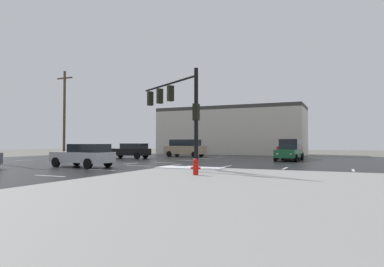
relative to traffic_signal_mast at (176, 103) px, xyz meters
name	(u,v)px	position (x,y,z in m)	size (l,w,h in m)	color
ground_plane	(153,164)	(-4.43, 4.74, -4.05)	(120.00, 120.00, 0.00)	slate
road_asphalt	(153,164)	(-4.43, 4.74, -4.04)	(44.00, 44.00, 0.02)	black
sidewalk_corner	(291,197)	(7.57, -7.26, -3.98)	(18.00, 18.00, 0.14)	#9E9E99
snow_strip_curbside	(190,168)	(0.57, 0.74, -3.88)	(4.00, 1.60, 0.06)	white
lane_markings	(157,166)	(-3.22, 3.36, -4.03)	(36.15, 36.15, 0.01)	silver
traffic_signal_mast	(176,103)	(0.00, 0.00, 0.00)	(5.49, 3.72, 5.59)	black
fire_hydrant	(196,167)	(2.56, -2.97, -3.52)	(0.48, 0.26, 0.79)	red
strip_building_background	(231,131)	(-5.70, 28.92, -0.70)	(20.49, 8.00, 6.71)	beige
sedan_black	(130,150)	(-11.53, 11.98, -3.20)	(4.64, 2.30, 1.58)	black
suv_tan	(185,148)	(-7.99, 18.20, -2.96)	(4.88, 2.27, 2.03)	tan
sedan_silver	(84,155)	(-7.15, 0.19, -3.20)	(4.66, 2.35, 1.58)	#B7BABF
suv_red	(291,148)	(4.08, 18.27, -2.96)	(2.25, 4.87, 2.03)	#B21919
sedan_green	(289,152)	(4.52, 14.30, -3.20)	(2.21, 4.61, 1.58)	#195933
utility_pole_far	(64,112)	(-20.02, 11.23, 1.11)	(2.20, 0.28, 9.89)	brown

